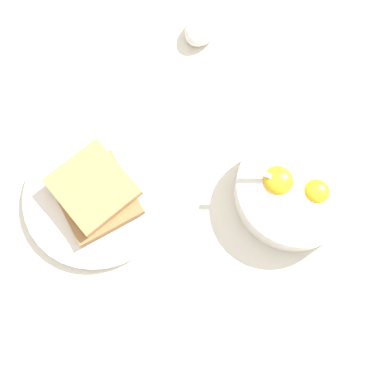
% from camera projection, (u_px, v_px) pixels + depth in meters
% --- Properties ---
extents(ground_plane, '(3.00, 3.00, 0.00)m').
position_uv_depth(ground_plane, '(234.00, 103.00, 0.72)').
color(ground_plane, silver).
extents(egg_bowl, '(0.17, 0.17, 0.08)m').
position_uv_depth(egg_bowl, '(292.00, 189.00, 0.65)').
color(egg_bowl, white).
rests_on(egg_bowl, ground_plane).
extents(toast_plate, '(0.22, 0.22, 0.01)m').
position_uv_depth(toast_plate, '(94.00, 196.00, 0.67)').
color(toast_plate, white).
rests_on(toast_plate, ground_plane).
extents(toast_sandwich, '(0.15, 0.16, 0.03)m').
position_uv_depth(toast_sandwich, '(92.00, 192.00, 0.65)').
color(toast_sandwich, '#9E7042').
rests_on(toast_sandwich, toast_plate).
extents(soup_spoon, '(0.08, 0.16, 0.03)m').
position_uv_depth(soup_spoon, '(203.00, 23.00, 0.74)').
color(soup_spoon, white).
rests_on(soup_spoon, ground_plane).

